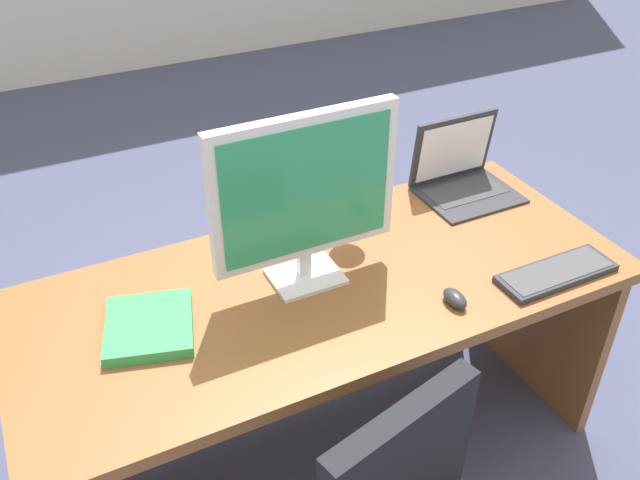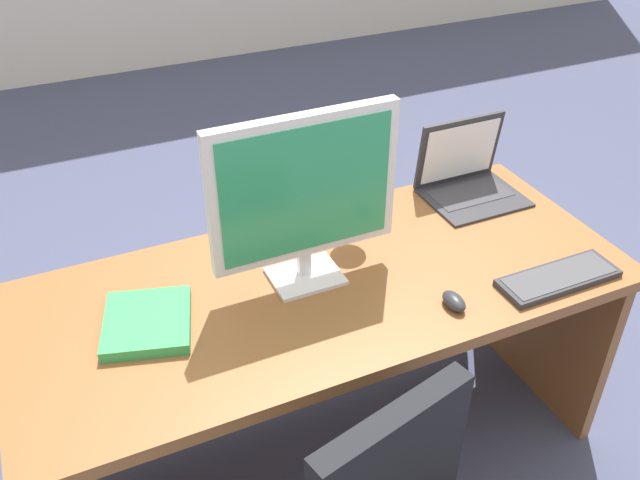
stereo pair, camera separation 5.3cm
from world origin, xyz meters
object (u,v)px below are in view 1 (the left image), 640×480
(desk, at_px, (318,326))
(mouse, at_px, (455,298))
(keyboard, at_px, (556,273))
(laptop, at_px, (460,168))
(monitor, at_px, (305,193))
(desk_lamp, at_px, (352,150))
(book, at_px, (149,326))

(desk, relative_size, mouse, 20.29)
(keyboard, height_order, mouse, mouse)
(laptop, distance_m, keyboard, 0.55)
(desk, bearing_deg, mouse, -47.31)
(monitor, xyz_separation_m, laptop, (0.69, 0.23, -0.21))
(keyboard, bearing_deg, mouse, 175.23)
(laptop, bearing_deg, desk_lamp, -175.64)
(desk, xyz_separation_m, monitor, (-0.05, -0.01, 0.50))
(mouse, height_order, desk_lamp, desk_lamp)
(mouse, bearing_deg, desk, 132.69)
(monitor, bearing_deg, book, -177.34)
(monitor, height_order, keyboard, monitor)
(book, bearing_deg, desk, 3.77)
(desk, xyz_separation_m, book, (-0.51, -0.03, 0.23))
(laptop, height_order, keyboard, laptop)
(mouse, relative_size, book, 0.30)
(desk, bearing_deg, laptop, 18.70)
(desk, bearing_deg, monitor, -165.22)
(desk_lamp, bearing_deg, desk, -137.93)
(laptop, distance_m, mouse, 0.64)
(mouse, bearing_deg, keyboard, -4.77)
(laptop, bearing_deg, mouse, -126.35)
(keyboard, xyz_separation_m, desk_lamp, (-0.40, 0.51, 0.25))
(monitor, bearing_deg, keyboard, -25.43)
(desk_lamp, xyz_separation_m, book, (-0.71, -0.22, -0.25))
(keyboard, bearing_deg, desk, 152.05)
(laptop, height_order, mouse, laptop)
(monitor, height_order, mouse, monitor)
(laptop, relative_size, mouse, 3.66)
(keyboard, bearing_deg, book, 165.46)
(desk, bearing_deg, keyboard, -27.95)
(monitor, bearing_deg, mouse, -41.71)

